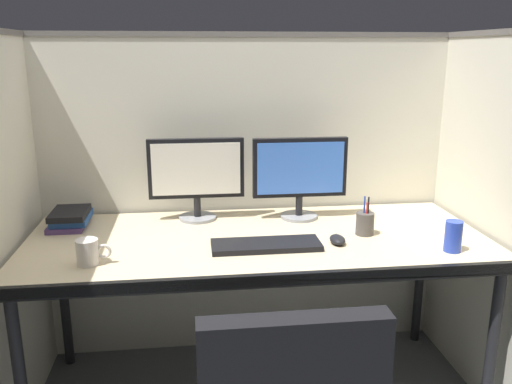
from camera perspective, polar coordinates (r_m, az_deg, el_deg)
name	(u,v)px	position (r m, az deg, el deg)	size (l,w,h in m)	color
cubicle_partition_rear	(246,197)	(2.63, -1.06, -0.53)	(2.21, 0.06, 1.57)	beige
cubicle_partition_right	(496,224)	(2.44, 24.36, -3.12)	(0.06, 1.41, 1.57)	beige
desk	(258,249)	(2.23, 0.20, -6.13)	(1.90, 0.80, 0.74)	beige
monitor_left	(196,173)	(2.40, -6.42, 2.00)	(0.43, 0.17, 0.37)	gray
monitor_right	(300,172)	(2.42, 4.73, 2.10)	(0.43, 0.17, 0.37)	gray
keyboard_main	(266,245)	(2.10, 1.08, -5.71)	(0.43, 0.15, 0.02)	black
computer_mouse	(337,240)	(2.16, 8.73, -5.07)	(0.06, 0.10, 0.04)	black
book_stack	(70,218)	(2.47, -19.33, -2.69)	(0.17, 0.23, 0.08)	#4C3366
soda_can	(453,236)	(2.18, 20.41, -4.47)	(0.07, 0.07, 0.12)	#263FB2
pen_cup	(365,223)	(2.28, 11.61, -3.31)	(0.08, 0.08, 0.17)	#4C4742
coffee_mug	(88,252)	(2.02, -17.55, -6.16)	(0.13, 0.08, 0.09)	silver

